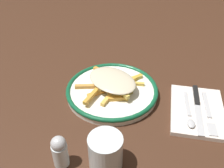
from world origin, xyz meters
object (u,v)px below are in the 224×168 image
object	(u,v)px
knife	(197,104)
spoon	(189,115)
napkin	(197,111)
salt_shaker	(60,151)
fork	(208,113)
water_glass	(106,152)
fries_heap	(112,82)
plate	(112,90)

from	to	relation	value
knife	spoon	bearing A→B (deg)	64.61
napkin	salt_shaker	size ratio (longest dim) A/B	2.37
knife	spoon	size ratio (longest dim) A/B	1.38
fork	knife	size ratio (longest dim) A/B	0.84
napkin	knife	bearing A→B (deg)	-89.47
spoon	salt_shaker	xyz separation A→B (m)	(0.30, 0.20, 0.03)
fork	knife	bearing A→B (deg)	-47.30
napkin	fork	distance (m)	0.03
spoon	water_glass	bearing A→B (deg)	42.79
fork	salt_shaker	distance (m)	0.42
water_glass	fries_heap	bearing A→B (deg)	-82.97
knife	water_glass	world-z (taller)	water_glass
fork	salt_shaker	world-z (taller)	salt_shaker
water_glass	knife	bearing A→B (deg)	-133.36
spoon	water_glass	distance (m)	0.28
plate	spoon	bearing A→B (deg)	162.50
fries_heap	napkin	xyz separation A→B (m)	(-0.26, 0.05, -0.04)
fries_heap	knife	distance (m)	0.26
spoon	water_glass	world-z (taller)	water_glass
napkin	spoon	distance (m)	0.04
spoon	fries_heap	bearing A→B (deg)	-19.02
knife	salt_shaker	xyz separation A→B (m)	(0.33, 0.26, 0.03)
plate	water_glass	size ratio (longest dim) A/B	3.29
fries_heap	napkin	world-z (taller)	fries_heap
plate	fork	world-z (taller)	plate
napkin	fries_heap	bearing A→B (deg)	-10.00
fork	plate	bearing A→B (deg)	-10.06
plate	fork	xyz separation A→B (m)	(-0.29, 0.05, 0.00)
water_glass	salt_shaker	xyz separation A→B (m)	(0.10, 0.02, 0.00)
plate	water_glass	distance (m)	0.26
fries_heap	napkin	size ratio (longest dim) A/B	1.04
spoon	salt_shaker	size ratio (longest dim) A/B	1.73
knife	napkin	bearing A→B (deg)	90.53
spoon	knife	bearing A→B (deg)	-115.39
napkin	water_glass	size ratio (longest dim) A/B	2.38
spoon	salt_shaker	world-z (taller)	salt_shaker
fries_heap	salt_shaker	bearing A→B (deg)	76.04
fork	knife	distance (m)	0.04
napkin	water_glass	bearing A→B (deg)	44.26
plate	spoon	xyz separation A→B (m)	(-0.23, 0.07, 0.00)
plate	napkin	bearing A→B (deg)	171.48
fork	water_glass	xyz separation A→B (m)	(0.26, 0.21, 0.03)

